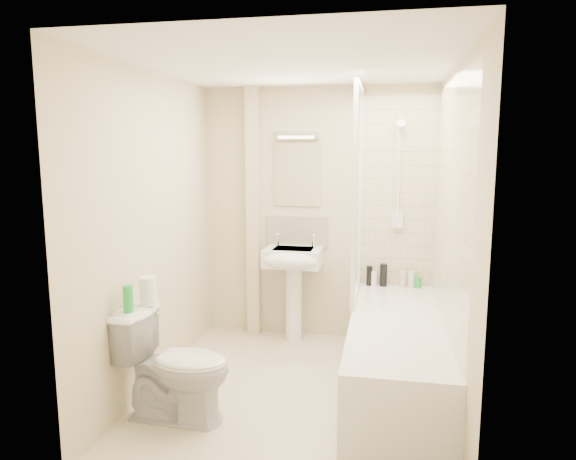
# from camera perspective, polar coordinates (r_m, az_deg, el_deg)

# --- Properties ---
(floor) EXTENTS (2.50, 2.50, 0.00)m
(floor) POSITION_cam_1_polar(r_m,az_deg,el_deg) (4.08, 0.73, -17.49)
(floor) COLOR beige
(floor) RESTS_ON ground
(wall_back) EXTENTS (2.20, 0.02, 2.40)m
(wall_back) POSITION_cam_1_polar(r_m,az_deg,el_deg) (4.93, 3.31, 1.72)
(wall_back) COLOR beige
(wall_back) RESTS_ON ground
(wall_left) EXTENTS (0.02, 2.50, 2.40)m
(wall_left) POSITION_cam_1_polar(r_m,az_deg,el_deg) (4.04, -14.76, -0.12)
(wall_left) COLOR beige
(wall_left) RESTS_ON ground
(wall_right) EXTENTS (0.02, 2.50, 2.40)m
(wall_right) POSITION_cam_1_polar(r_m,az_deg,el_deg) (3.68, 17.89, -1.12)
(wall_right) COLOR beige
(wall_right) RESTS_ON ground
(ceiling) EXTENTS (2.20, 2.50, 0.02)m
(ceiling) POSITION_cam_1_polar(r_m,az_deg,el_deg) (3.70, 0.81, 18.02)
(ceiling) COLOR white
(ceiling) RESTS_ON wall_back
(tile_back) EXTENTS (0.70, 0.01, 1.75)m
(tile_back) POSITION_cam_1_polar(r_m,az_deg,el_deg) (4.85, 12.15, 4.10)
(tile_back) COLOR beige
(tile_back) RESTS_ON wall_back
(tile_right) EXTENTS (0.01, 2.10, 1.75)m
(tile_right) POSITION_cam_1_polar(r_m,az_deg,el_deg) (3.84, 17.52, 2.69)
(tile_right) COLOR beige
(tile_right) RESTS_ON wall_right
(pipe_boxing) EXTENTS (0.12, 0.12, 2.40)m
(pipe_boxing) POSITION_cam_1_polar(r_m,az_deg,el_deg) (4.99, -3.86, 1.80)
(pipe_boxing) COLOR beige
(pipe_boxing) RESTS_ON ground
(splashback) EXTENTS (0.60, 0.02, 0.30)m
(splashback) POSITION_cam_1_polar(r_m,az_deg,el_deg) (4.97, 0.99, -0.18)
(splashback) COLOR beige
(splashback) RESTS_ON wall_back
(mirror) EXTENTS (0.46, 0.01, 0.60)m
(mirror) POSITION_cam_1_polar(r_m,az_deg,el_deg) (4.92, 1.00, 6.16)
(mirror) COLOR white
(mirror) RESTS_ON wall_back
(strip_light) EXTENTS (0.42, 0.07, 0.07)m
(strip_light) POSITION_cam_1_polar(r_m,az_deg,el_deg) (4.89, 0.97, 10.49)
(strip_light) COLOR silver
(strip_light) RESTS_ON wall_back
(bathtub) EXTENTS (0.70, 2.10, 0.55)m
(bathtub) POSITION_cam_1_polar(r_m,az_deg,el_deg) (4.09, 11.93, -13.19)
(bathtub) COLOR white
(bathtub) RESTS_ON ground
(shower_screen) EXTENTS (0.04, 0.92, 1.80)m
(shower_screen) POSITION_cam_1_polar(r_m,az_deg,el_deg) (4.42, 7.73, 4.10)
(shower_screen) COLOR white
(shower_screen) RESTS_ON bathtub
(shower_fixture) EXTENTS (0.10, 0.16, 0.99)m
(shower_fixture) POSITION_cam_1_polar(r_m,az_deg,el_deg) (4.80, 12.19, 5.49)
(shower_fixture) COLOR white
(shower_fixture) RESTS_ON wall_back
(pedestal_sink) EXTENTS (0.53, 0.49, 1.03)m
(pedestal_sink) POSITION_cam_1_polar(r_m,az_deg,el_deg) (4.81, 0.52, -4.24)
(pedestal_sink) COLOR white
(pedestal_sink) RESTS_ON ground
(bottle_black_a) EXTENTS (0.06, 0.06, 0.19)m
(bottle_black_a) POSITION_cam_1_polar(r_m,az_deg,el_deg) (4.90, 9.03, -5.04)
(bottle_black_a) COLOR black
(bottle_black_a) RESTS_ON bathtub
(bottle_white_a) EXTENTS (0.06, 0.06, 0.14)m
(bottle_white_a) POSITION_cam_1_polar(r_m,az_deg,el_deg) (4.91, 9.52, -5.33)
(bottle_white_a) COLOR white
(bottle_white_a) RESTS_ON bathtub
(bottle_black_b) EXTENTS (0.07, 0.07, 0.21)m
(bottle_black_b) POSITION_cam_1_polar(r_m,az_deg,el_deg) (4.90, 10.56, -4.94)
(bottle_black_b) COLOR black
(bottle_black_b) RESTS_ON bathtub
(bottle_cream) EXTENTS (0.06, 0.06, 0.15)m
(bottle_cream) POSITION_cam_1_polar(r_m,az_deg,el_deg) (4.91, 12.63, -5.36)
(bottle_cream) COLOR beige
(bottle_cream) RESTS_ON bathtub
(bottle_white_b) EXTENTS (0.06, 0.06, 0.15)m
(bottle_white_b) POSITION_cam_1_polar(r_m,az_deg,el_deg) (4.91, 13.53, -5.36)
(bottle_white_b) COLOR silver
(bottle_white_b) RESTS_ON bathtub
(bottle_green) EXTENTS (0.07, 0.07, 0.10)m
(bottle_green) POSITION_cam_1_polar(r_m,az_deg,el_deg) (4.92, 14.23, -5.66)
(bottle_green) COLOR green
(bottle_green) RESTS_ON bathtub
(toilet) EXTENTS (0.49, 0.78, 0.76)m
(toilet) POSITION_cam_1_polar(r_m,az_deg,el_deg) (3.65, -12.38, -14.45)
(toilet) COLOR white
(toilet) RESTS_ON ground
(toilet_roll_lower) EXTENTS (0.11, 0.11, 0.10)m
(toilet_roll_lower) POSITION_cam_1_polar(r_m,az_deg,el_deg) (3.68, -15.23, -7.26)
(toilet_roll_lower) COLOR white
(toilet_roll_lower) RESTS_ON toilet
(toilet_roll_upper) EXTENTS (0.11, 0.11, 0.10)m
(toilet_roll_upper) POSITION_cam_1_polar(r_m,az_deg,el_deg) (3.65, -15.36, -5.81)
(toilet_roll_upper) COLOR white
(toilet_roll_upper) RESTS_ON toilet_roll_lower
(green_bottle) EXTENTS (0.07, 0.07, 0.18)m
(green_bottle) POSITION_cam_1_polar(r_m,az_deg,el_deg) (3.54, -17.34, -7.31)
(green_bottle) COLOR green
(green_bottle) RESTS_ON toilet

